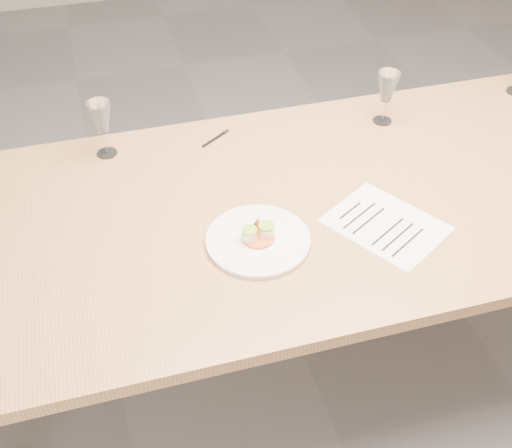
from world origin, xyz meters
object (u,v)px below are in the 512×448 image
object	(u,v)px
dining_table	(314,215)
ballpoint_pen	(216,138)
recipe_sheet	(386,224)
wine_glass_1	(387,88)
dinner_plate	(258,239)
wine_glass_0	(101,119)

from	to	relation	value
dining_table	ballpoint_pen	bearing A→B (deg)	119.83
recipe_sheet	wine_glass_1	world-z (taller)	wine_glass_1
dinner_plate	wine_glass_0	xyz separation A→B (m)	(-0.35, 0.53, 0.12)
wine_glass_0	wine_glass_1	size ratio (longest dim) A/B	1.01
ballpoint_pen	wine_glass_1	xyz separation A→B (m)	(0.57, -0.05, 0.12)
dining_table	dinner_plate	bearing A→B (deg)	-147.06
dining_table	recipe_sheet	xyz separation A→B (m)	(0.15, -0.17, 0.07)
dinner_plate	recipe_sheet	bearing A→B (deg)	-4.15
ballpoint_pen	wine_glass_0	xyz separation A→B (m)	(-0.35, 0.01, 0.13)
dinner_plate	wine_glass_0	bearing A→B (deg)	123.50
wine_glass_0	wine_glass_1	bearing A→B (deg)	-3.91
dining_table	dinner_plate	xyz separation A→B (m)	(-0.22, -0.14, 0.08)
recipe_sheet	wine_glass_1	size ratio (longest dim) A/B	2.08
recipe_sheet	wine_glass_0	xyz separation A→B (m)	(-0.71, 0.56, 0.13)
wine_glass_0	ballpoint_pen	bearing A→B (deg)	-2.41
ballpoint_pen	wine_glass_1	world-z (taller)	wine_glass_1
wine_glass_0	wine_glass_1	distance (m)	0.93
recipe_sheet	wine_glass_0	world-z (taller)	wine_glass_0
ballpoint_pen	wine_glass_1	size ratio (longest dim) A/B	0.58
ballpoint_pen	wine_glass_0	world-z (taller)	wine_glass_0
ballpoint_pen	dining_table	bearing A→B (deg)	-94.86
dining_table	ballpoint_pen	size ratio (longest dim) A/B	22.68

